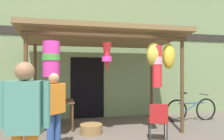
# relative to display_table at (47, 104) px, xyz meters

# --- Properties ---
(ground_plane) EXTENTS (30.00, 30.00, 0.00)m
(ground_plane) POSITION_rel_display_table_xyz_m (1.31, -1.16, -0.69)
(ground_plane) COLOR #60564C
(shop_facade) EXTENTS (12.51, 0.29, 4.53)m
(shop_facade) POSITION_rel_display_table_xyz_m (1.31, 1.30, 1.58)
(shop_facade) COLOR #7A9360
(shop_facade) RESTS_ON ground_plane
(market_stall_canopy) EXTENTS (4.21, 2.37, 2.65)m
(market_stall_canopy) POSITION_rel_display_table_xyz_m (1.51, -0.35, 1.61)
(market_stall_canopy) COLOR brown
(market_stall_canopy) RESTS_ON ground_plane
(display_table) EXTENTS (1.38, 0.83, 0.76)m
(display_table) POSITION_rel_display_table_xyz_m (0.00, 0.00, 0.00)
(display_table) COLOR brown
(display_table) RESTS_ON ground_plane
(flower_heap_on_table) EXTENTS (0.60, 0.42, 0.17)m
(flower_heap_on_table) POSITION_rel_display_table_xyz_m (0.00, 0.05, 0.16)
(flower_heap_on_table) COLOR yellow
(flower_heap_on_table) RESTS_ON display_table
(folding_chair) EXTENTS (0.50, 0.50, 0.84)m
(folding_chair) POSITION_rel_display_table_xyz_m (2.44, -1.55, -0.19)
(folding_chair) COLOR #AD1E1E
(folding_chair) RESTS_ON ground_plane
(wicker_basket_by_table) EXTENTS (0.56, 0.56, 0.23)m
(wicker_basket_by_table) POSITION_rel_display_table_xyz_m (1.08, -0.62, -0.57)
(wicker_basket_by_table) COLOR olive
(wicker_basket_by_table) RESTS_ON ground_plane
(parked_bicycle) EXTENTS (1.75, 0.44, 0.92)m
(parked_bicycle) POSITION_rel_display_table_xyz_m (4.32, 0.01, -0.34)
(parked_bicycle) COLOR black
(parked_bicycle) RESTS_ON ground_plane
(vendor_in_orange) EXTENTS (0.59, 0.28, 1.68)m
(vendor_in_orange) POSITION_rel_display_table_xyz_m (-0.10, -3.26, 0.31)
(vendor_in_orange) COLOR orange
(vendor_in_orange) RESTS_ON ground_plane
(shopper_by_bananas) EXTENTS (0.45, 0.44, 1.53)m
(shopper_by_bananas) POSITION_rel_display_table_xyz_m (0.20, -1.69, 0.20)
(shopper_by_bananas) COLOR #2D5193
(shopper_by_bananas) RESTS_ON ground_plane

